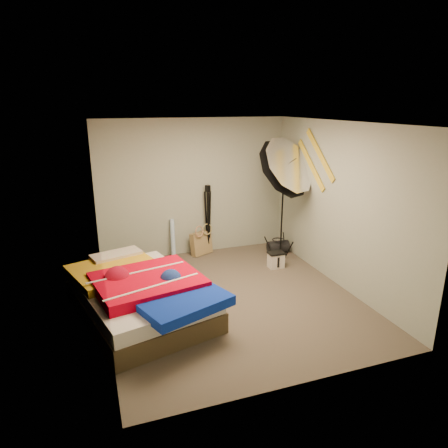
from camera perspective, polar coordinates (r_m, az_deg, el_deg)
name	(u,v)px	position (r m, az deg, el deg)	size (l,w,h in m)	color
floor	(231,298)	(5.97, 1.00, -10.46)	(4.00, 4.00, 0.00)	brown
ceiling	(232,123)	(5.30, 1.14, 14.28)	(4.00, 4.00, 0.00)	silver
wall_back	(194,188)	(7.36, -4.33, 5.16)	(3.50, 3.50, 0.00)	gray
wall_front	(306,271)	(3.80, 11.61, -6.62)	(3.50, 3.50, 0.00)	gray
wall_left	(99,228)	(5.19, -17.38, -0.61)	(4.00, 4.00, 0.00)	gray
wall_right	(339,206)	(6.31, 16.17, 2.54)	(4.00, 4.00, 0.00)	gray
tote_bag	(201,243)	(7.52, -3.28, -2.75)	(0.43, 0.13, 0.43)	#A18759
wrapping_roll	(173,238)	(7.41, -7.32, -2.05)	(0.08, 0.08, 0.71)	#5391D1
camera_case	(276,260)	(7.00, 7.43, -5.18)	(0.26, 0.18, 0.26)	silver
duffel_bag	(278,247)	(7.67, 7.73, -3.25)	(0.24, 0.24, 0.39)	black
wall_stripe_upper	(320,155)	(6.66, 13.56, 9.61)	(0.02, 1.10, 0.10)	gold
wall_stripe_lower	(311,165)	(6.90, 12.33, 8.25)	(0.02, 1.10, 0.10)	gold
bed	(141,294)	(5.51, -11.80, -9.77)	(1.98, 2.44, 0.61)	#483A25
photo_umbrella	(283,169)	(6.88, 8.47, 7.73)	(1.18, 1.16, 2.32)	black
camera_tripod	(208,215)	(7.43, -2.29, 1.34)	(0.09, 0.09, 1.31)	black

